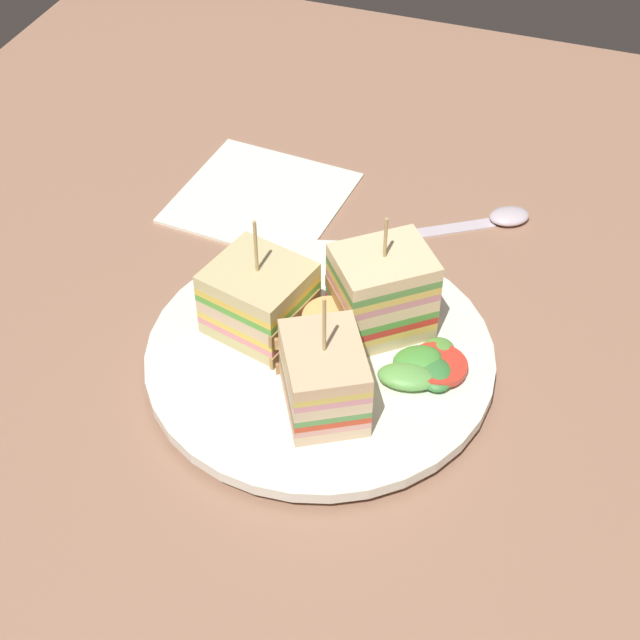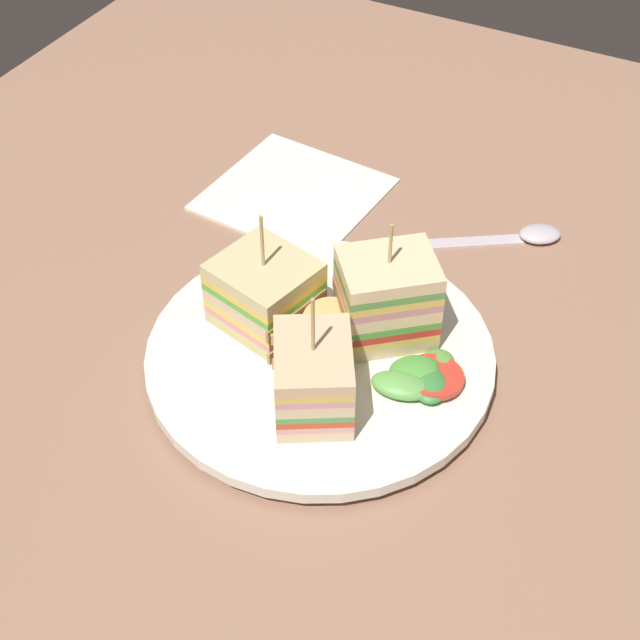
% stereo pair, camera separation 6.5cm
% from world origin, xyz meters
% --- Properties ---
extents(ground_plane, '(1.08, 0.95, 0.02)m').
position_xyz_m(ground_plane, '(0.00, 0.00, -0.01)').
color(ground_plane, '#9F7259').
extents(plate, '(0.25, 0.25, 0.02)m').
position_xyz_m(plate, '(0.00, 0.00, 0.01)').
color(plate, white).
rests_on(plate, ground_plane).
extents(sandwich_wedge_0, '(0.08, 0.08, 0.10)m').
position_xyz_m(sandwich_wedge_0, '(-0.05, -0.02, 0.04)').
color(sandwich_wedge_0, beige).
rests_on(sandwich_wedge_0, plate).
extents(sandwich_wedge_1, '(0.08, 0.08, 0.10)m').
position_xyz_m(sandwich_wedge_1, '(0.04, -0.03, 0.05)').
color(sandwich_wedge_1, '#DCC28A').
rests_on(sandwich_wedge_1, plate).
extents(sandwich_wedge_2, '(0.07, 0.08, 0.09)m').
position_xyz_m(sandwich_wedge_2, '(0.01, 0.05, 0.04)').
color(sandwich_wedge_2, '#CEC081').
rests_on(sandwich_wedge_2, plate).
extents(chip_pile, '(0.07, 0.07, 0.03)m').
position_xyz_m(chip_pile, '(0.01, -0.01, 0.03)').
color(chip_pile, tan).
rests_on(chip_pile, plate).
extents(salad_garnish, '(0.06, 0.06, 0.01)m').
position_xyz_m(salad_garnish, '(0.00, -0.07, 0.02)').
color(salad_garnish, '#65AF51').
rests_on(salad_garnish, plate).
extents(spoon, '(0.09, 0.12, 0.01)m').
position_xyz_m(spoon, '(0.20, -0.08, 0.00)').
color(spoon, silver).
rests_on(spoon, ground_plane).
extents(napkin, '(0.14, 0.15, 0.01)m').
position_xyz_m(napkin, '(0.17, 0.11, 0.00)').
color(napkin, white).
rests_on(napkin, ground_plane).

